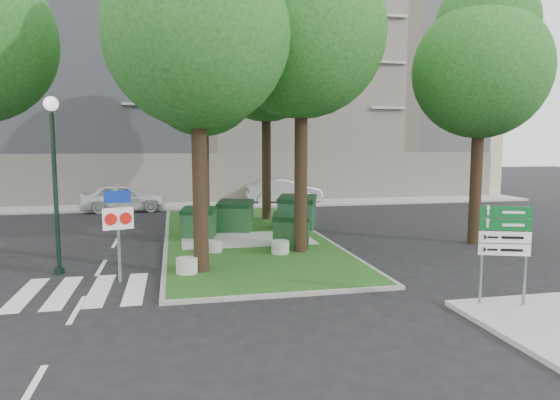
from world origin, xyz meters
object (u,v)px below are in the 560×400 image
object	(u,v)px
tree_street_right	(483,58)
bollard_mid	(215,247)
car_silver	(284,191)
tree_median_far	(268,48)
tree_median_near_right	(304,17)
litter_bin	(300,222)
tree_median_mid	(204,66)
street_lamp	(54,164)
traffic_sign_pole	(118,220)
car_white	(124,198)
bollard_left	(187,265)
bollard_right	(280,247)
dumpster_c	(291,230)
dumpster_b	(235,216)
directional_sign	(504,239)
tree_median_near_left	(200,17)
dumpster_d	(297,212)
dumpster_a	(198,223)

from	to	relation	value
tree_street_right	bollard_mid	size ratio (longest dim) A/B	19.43
car_silver	tree_median_far	bearing A→B (deg)	163.21
tree_median_near_right	litter_bin	world-z (taller)	tree_median_near_right
tree_median_mid	tree_median_near_right	bearing A→B (deg)	-56.31
street_lamp	traffic_sign_pole	xyz separation A→B (m)	(1.85, -1.37, -1.50)
car_white	bollard_left	bearing A→B (deg)	-169.18
bollard_right	dumpster_c	bearing A→B (deg)	59.63
bollard_mid	traffic_sign_pole	bearing A→B (deg)	-134.59
car_white	bollard_right	bearing A→B (deg)	-155.08
dumpster_b	street_lamp	xyz separation A→B (m)	(-5.88, -5.41, 2.48)
car_white	litter_bin	bearing A→B (deg)	-138.94
tree_median_far	directional_sign	xyz separation A→B (m)	(2.86, -14.06, -6.68)
tree_median_near_left	dumpster_d	world-z (taller)	tree_median_near_left
tree_street_right	street_lamp	bearing A→B (deg)	-173.94
tree_median_far	dumpster_b	bearing A→B (deg)	-122.52
tree_median_near_right	dumpster_c	bearing A→B (deg)	103.79
tree_median_mid	dumpster_c	size ratio (longest dim) A/B	6.54
tree_median_far	litter_bin	bearing A→B (deg)	-79.80
car_silver	traffic_sign_pole	bearing A→B (deg)	155.40
dumpster_d	car_white	xyz separation A→B (m)	(-8.01, 8.16, -0.04)
dumpster_c	tree_median_near_left	bearing A→B (deg)	-122.26
dumpster_c	dumpster_d	size ratio (longest dim) A/B	0.80
tree_median_mid	litter_bin	distance (m)	7.59
car_white	car_silver	distance (m)	9.79
litter_bin	traffic_sign_pole	size ratio (longest dim) A/B	0.28
bollard_right	street_lamp	bearing A→B (deg)	-173.42
dumpster_c	bollard_right	bearing A→B (deg)	-103.35
litter_bin	car_white	bearing A→B (deg)	131.96
car_silver	tree_median_near_right	bearing A→B (deg)	171.86
bollard_left	directional_sign	distance (m)	8.40
tree_median_near_right	car_white	size ratio (longest dim) A/B	2.48
tree_median_near_right	street_lamp	distance (m)	9.10
dumpster_a	street_lamp	distance (m)	6.63
dumpster_d	directional_sign	distance (m)	11.27
bollard_left	tree_street_right	bearing A→B (deg)	13.87
tree_street_right	dumpster_b	size ratio (longest dim) A/B	5.95
traffic_sign_pole	dumpster_a	bearing A→B (deg)	50.80
tree_median_mid	dumpster_b	xyz separation A→B (m)	(1.20, -0.14, -6.22)
bollard_right	tree_median_far	bearing A→B (deg)	82.28
dumpster_d	bollard_mid	xyz separation A→B (m)	(-3.92, -4.03, -0.52)
bollard_mid	directional_sign	bearing A→B (deg)	-49.08
tree_median_near_right	dumpster_a	distance (m)	8.70
bollard_right	car_silver	bearing A→B (deg)	77.04
car_silver	bollard_right	bearing A→B (deg)	168.84
tree_street_right	bollard_right	bearing A→B (deg)	-174.40
tree_median_near_left	tree_median_far	distance (m)	10.24
dumpster_c	street_lamp	xyz separation A→B (m)	(-7.48, -1.89, 2.54)
tree_median_mid	litter_bin	bearing A→B (deg)	-10.72
bollard_right	directional_sign	distance (m)	7.52
directional_sign	car_silver	distance (m)	21.01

